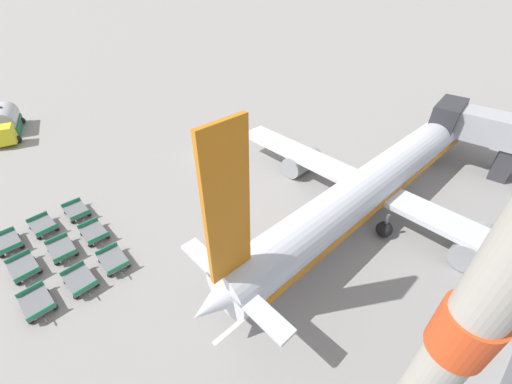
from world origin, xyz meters
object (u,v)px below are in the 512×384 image
Objects in this scene: fuel_tanker_primary at (6,123)px; baggage_dolly_row_mid_a_col_a at (43,226)px; baggage_dolly_row_mid_a_col_c at (80,280)px; baggage_dolly_row_mid_b_col_a at (77,211)px; airplane at (380,179)px; baggage_dolly_row_mid_a_col_b at (62,249)px; baggage_dolly_row_near_col_c at (37,303)px; baggage_dolly_row_mid_b_col_b at (94,233)px; baggage_dolly_row_mid_b_col_c at (114,260)px; baggage_dolly_row_near_col_b at (24,268)px; baggage_dolly_row_near_col_a at (8,243)px.

fuel_tanker_primary is 2.80× the size of baggage_dolly_row_mid_a_col_a.
baggage_dolly_row_mid_b_col_a is at bearing 163.25° from baggage_dolly_row_mid_a_col_c.
airplane reaches higher than baggage_dolly_row_mid_a_col_b.
airplane is 26.54m from baggage_dolly_row_mid_a_col_b.
airplane reaches higher than baggage_dolly_row_near_col_c.
baggage_dolly_row_mid_a_col_c is 8.31m from baggage_dolly_row_mid_b_col_a.
fuel_tanker_primary is 2.85× the size of baggage_dolly_row_mid_b_col_b.
baggage_dolly_row_mid_b_col_c is (7.76, 0.05, 0.00)m from baggage_dolly_row_mid_b_col_a.
baggage_dolly_row_mid_b_col_c is at bearing 53.54° from baggage_dolly_row_near_col_b.
baggage_dolly_row_mid_a_col_a and baggage_dolly_row_mid_b_col_a have the same top height.
fuel_tanker_primary reaches higher than baggage_dolly_row_mid_b_col_c.
baggage_dolly_row_near_col_c is at bearing -32.65° from baggage_dolly_row_mid_b_col_a.
baggage_dolly_row_near_col_c is at bearing -109.90° from airplane.
airplane is 30.92m from baggage_dolly_row_near_col_a.
baggage_dolly_row_mid_a_col_b is 1.00× the size of baggage_dolly_row_mid_b_col_b.
baggage_dolly_row_mid_a_col_a is at bearing -126.30° from airplane.
baggage_dolly_row_mid_b_col_c is at bearing 19.85° from baggage_dolly_row_mid_a_col_a.
baggage_dolly_row_mid_a_col_c is at bearing 2.32° from baggage_dolly_row_mid_a_col_a.
baggage_dolly_row_near_col_a is 1.00× the size of baggage_dolly_row_mid_b_col_c.
baggage_dolly_row_near_col_b is (27.29, -4.27, -0.89)m from fuel_tanker_primary.
baggage_dolly_row_near_col_b is 5.08m from baggage_dolly_row_mid_b_col_b.
airplane is 22.66m from baggage_dolly_row_mid_b_col_c.
baggage_dolly_row_mid_a_col_a is (-0.25, 2.59, 0.00)m from baggage_dolly_row_near_col_a.
baggage_dolly_row_mid_b_col_b is at bearing 92.29° from baggage_dolly_row_near_col_b.
baggage_dolly_row_mid_a_col_b is (27.26, -1.69, -0.89)m from fuel_tanker_primary.
baggage_dolly_row_mid_b_col_b is (3.74, 2.81, 0.00)m from baggage_dolly_row_mid_a_col_a.
baggage_dolly_row_mid_a_col_c is at bearing -3.08° from fuel_tanker_primary.
fuel_tanker_primary is 23.45m from baggage_dolly_row_mid_a_col_a.
baggage_dolly_row_mid_a_col_a is at bearing -175.47° from baggage_dolly_row_mid_a_col_b.
baggage_dolly_row_mid_a_col_a is at bearing -177.68° from baggage_dolly_row_mid_a_col_c.
airplane is 12.43× the size of baggage_dolly_row_mid_a_col_b.
baggage_dolly_row_near_col_b is (-13.13, -25.50, -2.42)m from airplane.
baggage_dolly_row_mid_a_col_b is at bearing -30.94° from baggage_dolly_row_mid_b_col_a.
baggage_dolly_row_near_col_b is 1.00× the size of baggage_dolly_row_mid_a_col_c.
fuel_tanker_primary is 27.64m from baggage_dolly_row_near_col_b.
baggage_dolly_row_mid_b_col_a is at bearing -129.92° from airplane.
baggage_dolly_row_mid_a_col_a and baggage_dolly_row_mid_b_col_c have the same top height.
airplane is 27.32m from baggage_dolly_row_near_col_c.
baggage_dolly_row_near_col_b is 6.42m from baggage_dolly_row_mid_b_col_a.
baggage_dolly_row_mid_b_col_a is at bearing 147.35° from baggage_dolly_row_near_col_c.
baggage_dolly_row_mid_a_col_b is at bearing -179.87° from baggage_dolly_row_mid_a_col_c.
baggage_dolly_row_mid_b_col_c is (7.41, 5.36, 0.00)m from baggage_dolly_row_near_col_a.
fuel_tanker_primary is at bearing 176.45° from baggage_dolly_row_mid_a_col_b.
baggage_dolly_row_near_col_a is at bearing -174.98° from baggage_dolly_row_near_col_b.
airplane is 26.87m from baggage_dolly_row_mid_b_col_a.
baggage_dolly_row_near_col_a and baggage_dolly_row_mid_a_col_a have the same top height.
baggage_dolly_row_mid_a_col_b is 0.99× the size of baggage_dolly_row_mid_a_col_c.
baggage_dolly_row_mid_b_col_a is at bearing 1.76° from fuel_tanker_primary.
baggage_dolly_row_mid_a_col_c and baggage_dolly_row_mid_b_col_c have the same top height.
baggage_dolly_row_mid_b_col_c is (3.75, 2.45, 0.00)m from baggage_dolly_row_mid_a_col_b.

